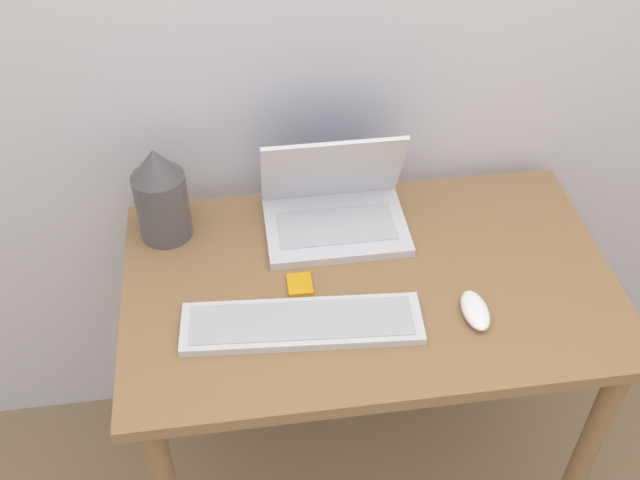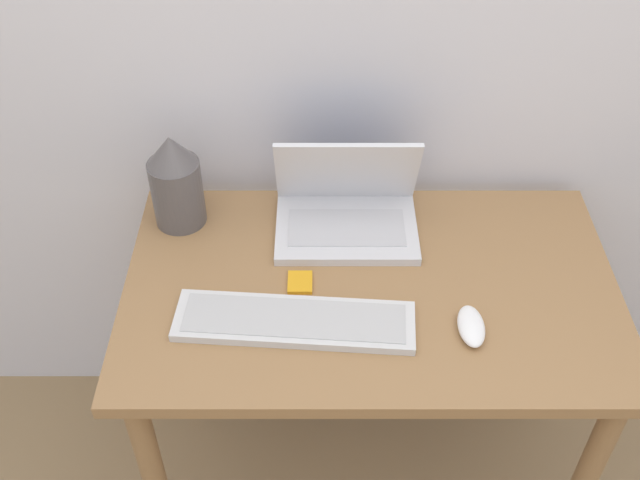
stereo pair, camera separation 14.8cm
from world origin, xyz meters
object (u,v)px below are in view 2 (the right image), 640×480
(keyboard, at_px, (292,321))
(mp3_player, at_px, (298,282))
(laptop, at_px, (344,208))
(mouse, at_px, (469,326))
(vase, at_px, (173,182))

(keyboard, height_order, mp3_player, keyboard)
(laptop, bearing_deg, mp3_player, -118.41)
(mouse, distance_m, mp3_player, 0.36)
(vase, bearing_deg, mp3_player, -36.71)
(vase, bearing_deg, laptop, -2.86)
(keyboard, xyz_separation_m, vase, (-0.27, 0.32, 0.10))
(laptop, relative_size, keyboard, 0.65)
(mp3_player, bearing_deg, vase, 143.29)
(keyboard, height_order, mouse, mouse)
(laptop, distance_m, keyboard, 0.32)
(laptop, height_order, mouse, laptop)
(laptop, relative_size, vase, 1.38)
(laptop, distance_m, vase, 0.38)
(keyboard, relative_size, mouse, 4.52)
(mouse, relative_size, mp3_player, 1.72)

